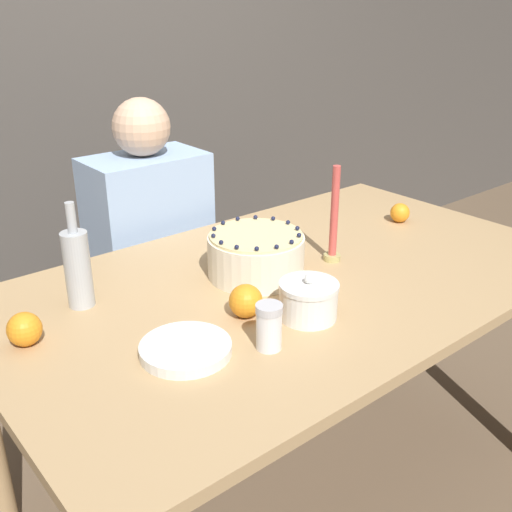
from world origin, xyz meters
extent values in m
plane|color=brown|center=(0.00, 0.00, 0.00)|extent=(12.00, 12.00, 0.00)
cube|color=#4C4742|center=(0.00, 1.40, 1.30)|extent=(8.00, 0.05, 2.60)
cube|color=tan|center=(0.00, 0.00, 0.76)|extent=(1.63, 0.95, 0.03)
cylinder|color=tan|center=(0.75, 0.42, 0.37)|extent=(0.07, 0.07, 0.74)
cylinder|color=#EFE5CC|center=(-0.07, 0.07, 0.83)|extent=(0.26, 0.26, 0.11)
cylinder|color=beige|center=(-0.07, 0.07, 0.89)|extent=(0.25, 0.25, 0.01)
sphere|color=#191E3D|center=(0.04, 0.07, 0.90)|extent=(0.01, 0.01, 0.01)
sphere|color=#191E3D|center=(0.03, 0.12, 0.90)|extent=(0.01, 0.01, 0.01)
sphere|color=#191E3D|center=(0.00, 0.16, 0.90)|extent=(0.01, 0.01, 0.01)
sphere|color=#191E3D|center=(-0.05, 0.19, 0.90)|extent=(0.01, 0.01, 0.01)
sphere|color=#191E3D|center=(-0.10, 0.19, 0.90)|extent=(0.01, 0.01, 0.01)
sphere|color=#191E3D|center=(-0.14, 0.16, 0.90)|extent=(0.01, 0.01, 0.01)
sphere|color=#191E3D|center=(-0.18, 0.12, 0.90)|extent=(0.01, 0.01, 0.01)
sphere|color=#191E3D|center=(-0.19, 0.07, 0.90)|extent=(0.01, 0.01, 0.01)
sphere|color=#191E3D|center=(-0.18, 0.02, 0.90)|extent=(0.01, 0.01, 0.01)
sphere|color=#191E3D|center=(-0.14, -0.02, 0.90)|extent=(0.01, 0.01, 0.01)
sphere|color=#191E3D|center=(-0.10, -0.04, 0.90)|extent=(0.01, 0.01, 0.01)
sphere|color=#191E3D|center=(-0.05, -0.04, 0.90)|extent=(0.01, 0.01, 0.01)
sphere|color=#191E3D|center=(0.00, -0.02, 0.90)|extent=(0.01, 0.01, 0.01)
sphere|color=#191E3D|center=(0.03, 0.02, 0.90)|extent=(0.01, 0.01, 0.01)
cylinder|color=white|center=(-0.13, -0.19, 0.81)|extent=(0.14, 0.14, 0.08)
cylinder|color=white|center=(-0.13, -0.19, 0.86)|extent=(0.14, 0.14, 0.01)
sphere|color=white|center=(-0.13, -0.19, 0.88)|extent=(0.02, 0.02, 0.02)
cylinder|color=white|center=(-0.29, -0.23, 0.82)|extent=(0.06, 0.06, 0.09)
cylinder|color=silver|center=(-0.29, -0.23, 0.87)|extent=(0.06, 0.06, 0.02)
cylinder|color=white|center=(-0.44, -0.13, 0.78)|extent=(0.20, 0.20, 0.01)
cylinder|color=white|center=(-0.44, -0.13, 0.79)|extent=(0.20, 0.20, 0.01)
cylinder|color=white|center=(-0.44, -0.13, 0.79)|extent=(0.20, 0.20, 0.01)
cylinder|color=tan|center=(0.16, 0.01, 0.78)|extent=(0.05, 0.05, 0.02)
cylinder|color=#CC4C47|center=(0.16, 0.01, 0.92)|extent=(0.02, 0.02, 0.26)
cylinder|color=#B2B7BC|center=(-0.52, 0.22, 0.87)|extent=(0.06, 0.06, 0.19)
cylinder|color=#B2B7BC|center=(-0.52, 0.22, 1.00)|extent=(0.02, 0.02, 0.07)
sphere|color=orange|center=(0.57, 0.09, 0.81)|extent=(0.07, 0.07, 0.07)
sphere|color=orange|center=(-0.24, -0.09, 0.81)|extent=(0.08, 0.08, 0.08)
sphere|color=orange|center=(-0.69, 0.12, 0.81)|extent=(0.08, 0.08, 0.08)
cube|color=#595960|center=(-0.06, 0.68, 0.23)|extent=(0.34, 0.34, 0.45)
cube|color=#99B7E0|center=(-0.06, 0.68, 0.72)|extent=(0.40, 0.24, 0.54)
sphere|color=#D8AD8C|center=(-0.06, 0.68, 1.09)|extent=(0.19, 0.19, 0.19)
camera|label=1|loc=(-1.02, -1.07, 1.48)|focal=42.00mm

